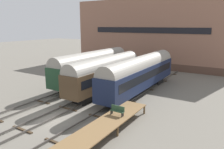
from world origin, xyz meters
TOP-DOWN VIEW (x-y plane):
  - ground_plane at (0.00, 0.00)m, footprint 200.00×200.00m
  - track_left at (-4.34, 0.00)m, footprint 2.60×60.00m
  - track_middle at (0.00, 0.00)m, footprint 2.60×60.00m
  - track_right at (4.34, 0.00)m, footprint 2.60×60.00m
  - train_car_brown at (0.00, 10.85)m, footprint 2.86×15.41m
  - train_car_green at (-4.34, 13.61)m, footprint 3.02×17.06m
  - train_car_navy at (4.34, 13.15)m, footprint 2.89×18.77m
  - station_platform at (6.86, 0.64)m, footprint 2.41×11.72m
  - bench at (6.82, 2.47)m, footprint 1.40×0.40m
  - warehouse_building at (-2.15, 35.43)m, footprint 36.55×10.72m

SIDE VIEW (x-z plane):
  - ground_plane at x=0.00m, z-range 0.00..0.00m
  - track_left at x=-4.34m, z-range 0.01..0.27m
  - track_middle at x=0.00m, z-range 0.01..0.27m
  - track_right at x=4.34m, z-range 0.01..0.27m
  - station_platform at x=6.86m, z-range 0.42..1.43m
  - bench at x=6.82m, z-range 1.05..1.96m
  - train_car_brown at x=0.00m, z-range 0.36..5.48m
  - train_car_navy at x=4.34m, z-range 0.38..5.59m
  - train_car_green at x=-4.34m, z-range 0.36..5.65m
  - warehouse_building at x=-2.15m, z-range 0.00..15.02m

